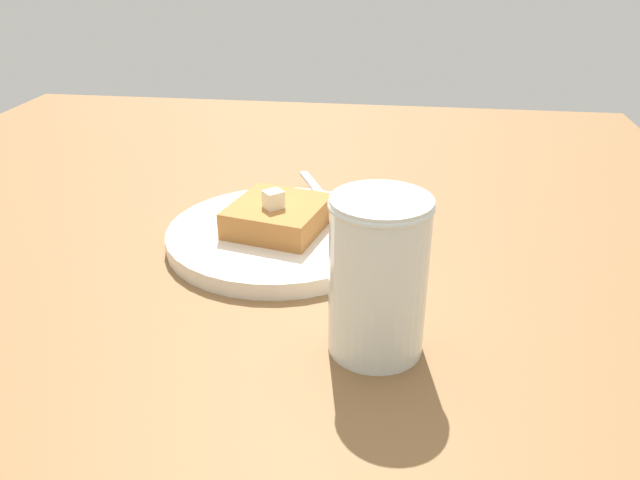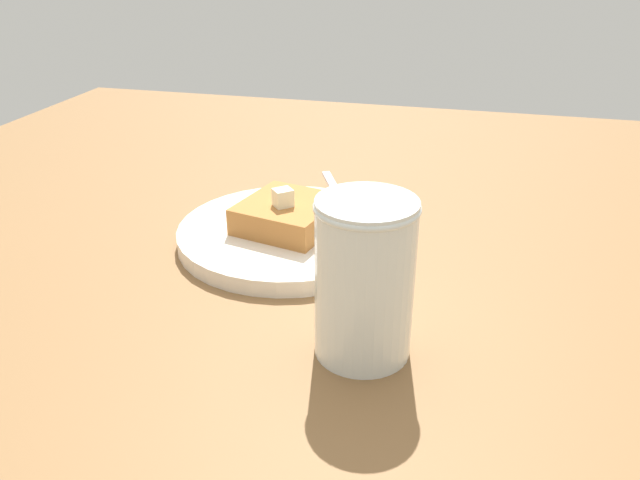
{
  "view_description": "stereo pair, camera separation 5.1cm",
  "coord_description": "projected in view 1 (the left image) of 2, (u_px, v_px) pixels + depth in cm",
  "views": [
    {
      "loc": [
        -15.28,
        57.06,
        29.14
      ],
      "look_at": [
        -9.04,
        11.57,
        6.34
      ],
      "focal_mm": 35.0,
      "sensor_mm": 36.0,
      "label": 1
    },
    {
      "loc": [
        -20.31,
        56.08,
        29.14
      ],
      "look_at": [
        -9.04,
        11.57,
        6.34
      ],
      "focal_mm": 35.0,
      "sensor_mm": 36.0,
      "label": 2
    }
  ],
  "objects": [
    {
      "name": "plate",
      "position": [
        279.0,
        234.0,
        0.6
      ],
      "size": [
        21.52,
        21.52,
        1.56
      ],
      "color": "silver",
      "rests_on": "table_surface"
    },
    {
      "name": "butter_pat_primary",
      "position": [
        273.0,
        199.0,
        0.58
      ],
      "size": [
        2.24,
        2.23,
        1.67
      ],
      "primitive_type": "cube",
      "rotation": [
        0.0,
        0.0,
        0.73
      ],
      "color": "#F3ECC6",
      "rests_on": "toast_slice_center"
    },
    {
      "name": "table_surface",
      "position": [
        249.0,
        232.0,
        0.65
      ],
      "size": [
        102.97,
        102.97,
        1.84
      ],
      "primitive_type": "cube",
      "color": "brown",
      "rests_on": "ground"
    },
    {
      "name": "toast_slice_center",
      "position": [
        278.0,
        216.0,
        0.6
      ],
      "size": [
        10.1,
        10.32,
        2.58
      ],
      "primitive_type": "cube",
      "rotation": [
        0.0,
        0.0,
        -0.23
      ],
      "color": "#AD6C33",
      "rests_on": "plate"
    },
    {
      "name": "syrup_jar",
      "position": [
        378.0,
        281.0,
        0.43
      ],
      "size": [
        7.1,
        7.1,
        11.75
      ],
      "color": "#491E0D",
      "rests_on": "table_surface"
    },
    {
      "name": "fork",
      "position": [
        326.0,
        201.0,
        0.66
      ],
      "size": [
        7.96,
        15.15,
        0.36
      ],
      "color": "silver",
      "rests_on": "plate"
    }
  ]
}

